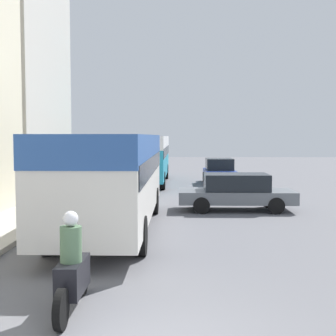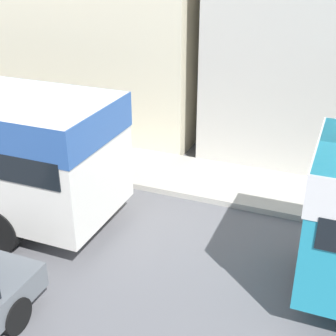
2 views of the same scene
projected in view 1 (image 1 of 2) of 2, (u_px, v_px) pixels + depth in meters
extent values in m
cube|color=beige|center=(2.00, 66.00, 24.21)|extent=(5.20, 8.40, 13.19)
cube|color=silver|center=(112.00, 175.00, 14.65)|extent=(2.52, 10.15, 2.51)
cube|color=#2D569E|center=(112.00, 147.00, 14.59)|extent=(2.55, 10.20, 0.75)
cube|color=black|center=(112.00, 165.00, 14.63)|extent=(2.57, 9.74, 0.55)
cylinder|color=black|center=(94.00, 201.00, 17.90)|extent=(0.28, 1.00, 1.00)
cylinder|color=black|center=(155.00, 201.00, 17.84)|extent=(0.28, 1.00, 1.00)
cylinder|color=black|center=(48.00, 235.00, 11.63)|extent=(0.28, 1.00, 1.00)
cylinder|color=black|center=(141.00, 236.00, 11.57)|extent=(0.28, 1.00, 1.00)
cube|color=teal|center=(146.00, 156.00, 29.12)|extent=(2.54, 10.73, 2.46)
cube|color=white|center=(146.00, 142.00, 29.07)|extent=(2.57, 10.79, 0.74)
cube|color=black|center=(146.00, 151.00, 29.10)|extent=(2.59, 10.30, 0.54)
cylinder|color=black|center=(133.00, 172.00, 32.56)|extent=(0.28, 1.00, 1.00)
cylinder|color=black|center=(166.00, 172.00, 32.50)|extent=(0.28, 1.00, 1.00)
cylinder|color=black|center=(121.00, 181.00, 25.92)|extent=(0.28, 1.00, 1.00)
cylinder|color=black|center=(163.00, 181.00, 25.86)|extent=(0.28, 1.00, 1.00)
cube|color=black|center=(73.00, 276.00, 7.91)|extent=(0.39, 1.10, 0.55)
cylinder|color=black|center=(83.00, 278.00, 8.73)|extent=(0.10, 0.64, 0.64)
cylinder|color=black|center=(61.00, 310.00, 7.13)|extent=(0.12, 0.64, 0.64)
cylinder|color=#4C6B4C|center=(71.00, 244.00, 7.77)|extent=(0.36, 0.36, 0.60)
sphere|color=silver|center=(71.00, 219.00, 7.74)|extent=(0.26, 0.26, 0.26)
cube|color=navy|center=(219.00, 174.00, 29.28)|extent=(1.86, 3.87, 0.55)
cube|color=black|center=(219.00, 164.00, 29.24)|extent=(1.64, 2.13, 0.71)
cylinder|color=black|center=(205.00, 177.00, 30.52)|extent=(0.22, 0.64, 0.64)
cylinder|color=black|center=(231.00, 177.00, 30.47)|extent=(0.22, 0.64, 0.64)
cylinder|color=black|center=(207.00, 180.00, 28.12)|extent=(0.22, 0.64, 0.64)
cylinder|color=black|center=(235.00, 180.00, 28.08)|extent=(0.22, 0.64, 0.64)
cube|color=slate|center=(236.00, 196.00, 18.66)|extent=(4.58, 1.87, 0.49)
cube|color=black|center=(236.00, 182.00, 18.62)|extent=(2.52, 1.65, 0.66)
cylinder|color=black|center=(201.00, 205.00, 17.85)|extent=(0.64, 0.22, 0.64)
cylinder|color=black|center=(200.00, 199.00, 19.57)|extent=(0.64, 0.22, 0.64)
cylinder|color=black|center=(276.00, 206.00, 17.78)|extent=(0.64, 0.22, 0.64)
cylinder|color=black|center=(268.00, 200.00, 19.50)|extent=(0.64, 0.22, 0.64)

